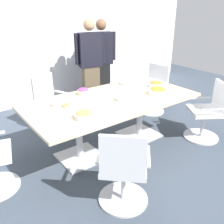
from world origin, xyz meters
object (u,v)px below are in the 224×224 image
at_px(person_standing_1, 102,60).
at_px(snack_bowl_chips_orange, 158,91).
at_px(office_chair_2, 52,106).
at_px(snack_bowl_cookies, 84,115).
at_px(snack_bowl_candy_mix, 83,91).
at_px(conference_table, 112,107).
at_px(person_standing_0, 90,63).
at_px(plate_stack, 123,98).
at_px(napkin_pile, 126,82).
at_px(office_chair_1, 153,91).
at_px(office_chair_4, 123,172).
at_px(donut_platter, 65,102).
at_px(snack_bowl_pretzels, 156,84).
at_px(office_chair_0, 208,114).

relative_size(person_standing_1, snack_bowl_chips_orange, 6.66).
relative_size(office_chair_2, snack_bowl_cookies, 4.08).
bearing_deg(person_standing_1, snack_bowl_candy_mix, 66.30).
xyz_separation_m(conference_table, person_standing_0, (0.64, 1.57, 0.27)).
distance_m(office_chair_2, snack_bowl_chips_orange, 1.76).
distance_m(snack_bowl_chips_orange, snack_bowl_candy_mix, 1.08).
xyz_separation_m(office_chair_2, plate_stack, (0.55, -1.19, 0.37)).
bearing_deg(snack_bowl_candy_mix, plate_stack, -59.14).
bearing_deg(office_chair_2, person_standing_1, -179.83).
xyz_separation_m(snack_bowl_cookies, snack_bowl_candy_mix, (0.41, 0.71, 0.00)).
relative_size(person_standing_1, snack_bowl_candy_mix, 9.80).
distance_m(snack_bowl_cookies, napkin_pile, 1.42).
relative_size(conference_table, office_chair_1, 2.64).
relative_size(office_chair_4, snack_bowl_cookies, 4.08).
bearing_deg(donut_platter, snack_bowl_chips_orange, -21.44).
relative_size(office_chair_1, donut_platter, 2.49).
relative_size(office_chair_4, napkin_pile, 5.79).
bearing_deg(office_chair_2, snack_bowl_chips_orange, 106.71).
bearing_deg(snack_bowl_candy_mix, office_chair_1, 6.54).
bearing_deg(conference_table, snack_bowl_pretzels, 2.08).
xyz_separation_m(office_chair_4, snack_bowl_cookies, (-0.02, 0.71, 0.39)).
height_order(person_standing_0, snack_bowl_chips_orange, person_standing_0).
xyz_separation_m(conference_table, napkin_pile, (0.59, 0.39, 0.17)).
distance_m(office_chair_0, snack_bowl_cookies, 2.04).
bearing_deg(snack_bowl_candy_mix, person_standing_0, 53.66).
height_order(conference_table, office_chair_4, office_chair_4).
relative_size(snack_bowl_cookies, snack_bowl_chips_orange, 0.88).
xyz_separation_m(office_chair_2, snack_bowl_candy_mix, (0.23, -0.67, 0.39)).
xyz_separation_m(office_chair_0, office_chair_4, (-1.95, -0.34, 0.00)).
relative_size(office_chair_1, person_standing_1, 0.54).
distance_m(snack_bowl_pretzels, napkin_pile, 0.48).
relative_size(office_chair_0, plate_stack, 4.70).
bearing_deg(office_chair_4, snack_bowl_candy_mix, 117.81).
height_order(snack_bowl_pretzels, snack_bowl_candy_mix, snack_bowl_candy_mix).
relative_size(snack_bowl_chips_orange, donut_platter, 0.69).
height_order(snack_bowl_chips_orange, snack_bowl_candy_mix, snack_bowl_chips_orange).
bearing_deg(person_standing_0, office_chair_0, 119.49).
height_order(conference_table, donut_platter, donut_platter).
relative_size(conference_table, plate_stack, 12.40).
xyz_separation_m(office_chair_2, snack_bowl_cookies, (-0.18, -1.38, 0.39)).
relative_size(office_chair_1, snack_bowl_cookies, 4.08).
xyz_separation_m(office_chair_1, donut_platter, (-2.04, -0.35, 0.36)).
distance_m(office_chair_1, office_chair_2, 1.95).
distance_m(snack_bowl_cookies, donut_platter, 0.56).
height_order(conference_table, snack_bowl_pretzels, snack_bowl_pretzels).
height_order(office_chair_4, person_standing_0, person_standing_0).
height_order(office_chair_4, snack_bowl_candy_mix, office_chair_4).
height_order(person_standing_1, napkin_pile, person_standing_1).
bearing_deg(person_standing_1, donut_platter, 61.74).
height_order(snack_bowl_chips_orange, donut_platter, snack_bowl_chips_orange).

